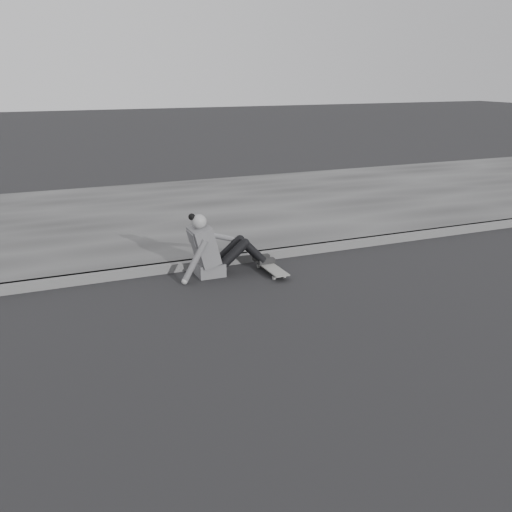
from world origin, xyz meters
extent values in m
plane|color=black|center=(0.00, 0.00, 0.00)|extent=(80.00, 80.00, 0.00)
cube|color=#555555|center=(0.00, 2.58, 0.06)|extent=(24.00, 0.16, 0.12)
cube|color=#3B3B3B|center=(0.00, 5.60, 0.06)|extent=(24.00, 6.00, 0.12)
cylinder|color=gray|center=(0.12, 1.72, 0.03)|extent=(0.03, 0.05, 0.05)
cylinder|color=gray|center=(0.27, 1.72, 0.03)|extent=(0.03, 0.05, 0.05)
cylinder|color=gray|center=(0.12, 2.24, 0.03)|extent=(0.03, 0.05, 0.05)
cylinder|color=gray|center=(0.27, 2.24, 0.03)|extent=(0.03, 0.05, 0.05)
cube|color=#303032|center=(0.19, 1.72, 0.06)|extent=(0.16, 0.04, 0.03)
cube|color=#303032|center=(0.19, 2.24, 0.06)|extent=(0.16, 0.04, 0.03)
cube|color=slate|center=(0.19, 1.98, 0.08)|extent=(0.20, 0.78, 0.02)
cube|color=#535356|center=(-0.61, 2.23, 0.09)|extent=(0.36, 0.34, 0.18)
cube|color=#535356|center=(-0.68, 2.23, 0.43)|extent=(0.37, 0.40, 0.57)
cube|color=#535356|center=(-0.81, 2.23, 0.55)|extent=(0.14, 0.30, 0.20)
cylinder|color=gray|center=(-0.73, 2.23, 0.67)|extent=(0.09, 0.09, 0.08)
sphere|color=gray|center=(-0.74, 2.23, 0.76)|extent=(0.20, 0.20, 0.20)
sphere|color=black|center=(-0.83, 2.25, 0.83)|extent=(0.09, 0.09, 0.09)
cylinder|color=black|center=(-0.29, 2.14, 0.28)|extent=(0.43, 0.13, 0.39)
cylinder|color=black|center=(-0.29, 2.32, 0.28)|extent=(0.43, 0.13, 0.39)
cylinder|color=black|center=(0.01, 2.14, 0.28)|extent=(0.35, 0.11, 0.36)
cylinder|color=black|center=(0.01, 2.32, 0.28)|extent=(0.35, 0.11, 0.36)
sphere|color=black|center=(-0.13, 2.14, 0.42)|extent=(0.13, 0.13, 0.13)
sphere|color=black|center=(-0.13, 2.32, 0.42)|extent=(0.13, 0.13, 0.13)
cube|color=black|center=(0.19, 2.14, 0.12)|extent=(0.24, 0.08, 0.07)
cube|color=black|center=(0.19, 2.32, 0.12)|extent=(0.24, 0.08, 0.07)
cylinder|color=#535356|center=(-0.88, 2.02, 0.29)|extent=(0.38, 0.08, 0.58)
sphere|color=gray|center=(-1.03, 2.01, 0.04)|extent=(0.08, 0.08, 0.08)
cylinder|color=#535356|center=(-0.44, 2.39, 0.49)|extent=(0.48, 0.08, 0.21)
camera|label=1|loc=(-2.88, -4.73, 2.62)|focal=40.00mm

